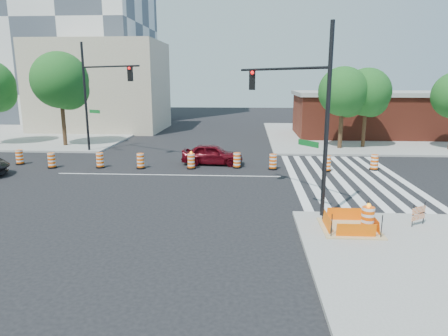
{
  "coord_description": "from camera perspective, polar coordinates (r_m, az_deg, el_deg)",
  "views": [
    {
      "loc": [
        5.01,
        -23.94,
        5.87
      ],
      "look_at": [
        3.77,
        -4.03,
        1.4
      ],
      "focal_mm": 32.0,
      "sensor_mm": 36.0,
      "label": 1
    }
  ],
  "objects": [
    {
      "name": "ground",
      "position": [
        25.15,
        -8.03,
        -0.99
      ],
      "size": [
        120.0,
        120.0,
        0.0
      ],
      "primitive_type": "plane",
      "color": "black",
      "rests_on": "ground"
    },
    {
      "name": "sidewalk_ne",
      "position": [
        44.28,
        20.65,
        4.31
      ],
      "size": [
        22.0,
        22.0,
        0.15
      ],
      "primitive_type": "cube",
      "color": "gray",
      "rests_on": "ground"
    },
    {
      "name": "sidewalk_nw",
      "position": [
        48.18,
        -25.08,
        4.54
      ],
      "size": [
        22.0,
        22.0,
        0.15
      ],
      "primitive_type": "cube",
      "color": "gray",
      "rests_on": "ground"
    },
    {
      "name": "crosswalk_east",
      "position": [
        25.35,
        17.01,
        -1.3
      ],
      "size": [
        6.75,
        13.5,
        0.01
      ],
      "color": "silver",
      "rests_on": "ground"
    },
    {
      "name": "lane_centerline",
      "position": [
        25.15,
        -8.03,
        -0.98
      ],
      "size": [
        14.0,
        0.12,
        0.01
      ],
      "primitive_type": "cube",
      "color": "silver",
      "rests_on": "ground"
    },
    {
      "name": "excavation_pit",
      "position": [
        16.46,
        17.53,
        -8.05
      ],
      "size": [
        2.2,
        2.2,
        0.9
      ],
      "color": "tan",
      "rests_on": "ground"
    },
    {
      "name": "brick_storefront",
      "position": [
        44.04,
        20.87,
        7.19
      ],
      "size": [
        16.5,
        8.5,
        4.6
      ],
      "color": "maroon",
      "rests_on": "ground"
    },
    {
      "name": "beige_midrise",
      "position": [
        48.99,
        -17.08,
        11.08
      ],
      "size": [
        14.0,
        10.0,
        10.0
      ],
      "primitive_type": "cube",
      "color": "tan",
      "rests_on": "ground"
    },
    {
      "name": "red_coupe",
      "position": [
        27.87,
        -1.66,
        1.98
      ],
      "size": [
        4.32,
        1.95,
        1.44
      ],
      "primitive_type": "imported",
      "rotation": [
        0.0,
        0.0,
        1.51
      ],
      "color": "#4E060F",
      "rests_on": "ground"
    },
    {
      "name": "signal_pole_se",
      "position": [
        17.98,
        10.68,
        9.25
      ],
      "size": [
        3.72,
        4.89,
        7.95
      ],
      "rotation": [
        0.0,
        0.0,
        2.22
      ],
      "color": "black",
      "rests_on": "ground"
    },
    {
      "name": "signal_pole_nw",
      "position": [
        32.71,
        -17.46,
        10.92
      ],
      "size": [
        5.53,
        3.56,
        8.52
      ],
      "rotation": [
        0.0,
        0.0,
        -0.56
      ],
      "color": "black",
      "rests_on": "ground"
    },
    {
      "name": "pit_drum",
      "position": [
        16.12,
        19.82,
        -7.1
      ],
      "size": [
        0.6,
        0.6,
        1.17
      ],
      "color": "black",
      "rests_on": "ground"
    },
    {
      "name": "barricade",
      "position": [
        17.71,
        26.05,
        -5.83
      ],
      "size": [
        0.67,
        0.46,
        0.92
      ],
      "rotation": [
        0.0,
        0.0,
        0.58
      ],
      "color": "#FF5805",
      "rests_on": "ground"
    },
    {
      "name": "tree_north_b",
      "position": [
        37.57,
        -22.27,
        11.12
      ],
      "size": [
        4.8,
        4.8,
        8.15
      ],
      "color": "#382314",
      "rests_on": "ground"
    },
    {
      "name": "tree_north_c",
      "position": [
        34.79,
        16.68,
        10.05
      ],
      "size": [
        4.05,
        4.05,
        6.88
      ],
      "color": "#382314",
      "rests_on": "ground"
    },
    {
      "name": "tree_north_d",
      "position": [
        36.03,
        19.75,
        9.82
      ],
      "size": [
        3.99,
        3.99,
        6.78
      ],
      "color": "#382314",
      "rests_on": "ground"
    },
    {
      "name": "median_drum_0",
      "position": [
        31.32,
        -27.17,
        1.32
      ],
      "size": [
        0.6,
        0.6,
        1.02
      ],
      "color": "black",
      "rests_on": "ground"
    },
    {
      "name": "median_drum_1",
      "position": [
        29.13,
        -23.4,
        0.92
      ],
      "size": [
        0.6,
        0.6,
        1.02
      ],
      "color": "black",
      "rests_on": "ground"
    },
    {
      "name": "median_drum_2",
      "position": [
        28.08,
        -17.29,
        0.99
      ],
      "size": [
        0.6,
        0.6,
        1.02
      ],
      "color": "black",
      "rests_on": "ground"
    },
    {
      "name": "median_drum_3",
      "position": [
        27.16,
        -11.83,
        0.91
      ],
      "size": [
        0.6,
        0.6,
        1.02
      ],
      "color": "black",
      "rests_on": "ground"
    },
    {
      "name": "median_drum_4",
      "position": [
        26.59,
        -4.72,
        0.92
      ],
      "size": [
        0.6,
        0.6,
        1.18
      ],
      "color": "black",
      "rests_on": "ground"
    },
    {
      "name": "median_drum_5",
      "position": [
        26.79,
        1.86,
        1.02
      ],
      "size": [
        0.6,
        0.6,
        1.02
      ],
      "color": "black",
      "rests_on": "ground"
    },
    {
      "name": "median_drum_6",
      "position": [
        26.52,
        7.0,
        0.81
      ],
      "size": [
        0.6,
        0.6,
        1.02
      ],
      "color": "black",
      "rests_on": "ground"
    },
    {
      "name": "median_drum_7",
      "position": [
        26.61,
        14.5,
        0.54
      ],
      "size": [
        0.6,
        0.6,
        1.02
      ],
      "color": "black",
      "rests_on": "ground"
    },
    {
      "name": "median_drum_8",
      "position": [
        27.91,
        20.68,
        0.67
      ],
      "size": [
        0.6,
        0.6,
        1.02
      ],
      "color": "black",
      "rests_on": "ground"
    }
  ]
}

